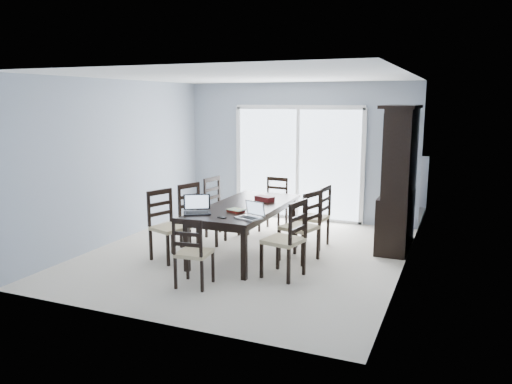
# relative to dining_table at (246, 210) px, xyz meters

# --- Properties ---
(floor) EXTENTS (5.00, 5.00, 0.00)m
(floor) POSITION_rel_dining_table_xyz_m (0.00, 0.00, -0.67)
(floor) COLOR beige
(floor) RESTS_ON ground
(ceiling) EXTENTS (5.00, 5.00, 0.00)m
(ceiling) POSITION_rel_dining_table_xyz_m (0.00, 0.00, 1.93)
(ceiling) COLOR white
(ceiling) RESTS_ON back_wall
(back_wall) EXTENTS (4.50, 0.02, 2.60)m
(back_wall) POSITION_rel_dining_table_xyz_m (0.00, 2.50, 0.63)
(back_wall) COLOR #8F9AAB
(back_wall) RESTS_ON floor
(wall_left) EXTENTS (0.02, 5.00, 2.60)m
(wall_left) POSITION_rel_dining_table_xyz_m (-2.25, 0.00, 0.63)
(wall_left) COLOR #8F9AAB
(wall_left) RESTS_ON floor
(wall_right) EXTENTS (0.02, 5.00, 2.60)m
(wall_right) POSITION_rel_dining_table_xyz_m (2.25, 0.00, 0.63)
(wall_right) COLOR #8F9AAB
(wall_right) RESTS_ON floor
(balcony) EXTENTS (4.50, 2.00, 0.10)m
(balcony) POSITION_rel_dining_table_xyz_m (0.00, 3.50, -0.72)
(balcony) COLOR gray
(balcony) RESTS_ON ground
(railing) EXTENTS (4.50, 0.06, 1.10)m
(railing) POSITION_rel_dining_table_xyz_m (0.00, 4.50, -0.12)
(railing) COLOR #99999E
(railing) RESTS_ON balcony
(dining_table) EXTENTS (1.00, 2.20, 0.75)m
(dining_table) POSITION_rel_dining_table_xyz_m (0.00, 0.00, 0.00)
(dining_table) COLOR black
(dining_table) RESTS_ON floor
(china_hutch) EXTENTS (0.50, 1.38, 2.20)m
(china_hutch) POSITION_rel_dining_table_xyz_m (2.02, 1.25, 0.40)
(china_hutch) COLOR black
(china_hutch) RESTS_ON floor
(sliding_door) EXTENTS (2.52, 0.05, 2.18)m
(sliding_door) POSITION_rel_dining_table_xyz_m (0.00, 2.48, 0.41)
(sliding_door) COLOR silver
(sliding_door) RESTS_ON floor
(chair_left_near) EXTENTS (0.57, 0.56, 1.16)m
(chair_left_near) POSITION_rel_dining_table_xyz_m (-0.99, -0.63, -0.06)
(chair_left_near) COLOR black
(chair_left_near) RESTS_ON floor
(chair_left_mid) EXTENTS (0.56, 0.55, 1.15)m
(chair_left_mid) POSITION_rel_dining_table_xyz_m (-0.91, 0.07, -0.07)
(chair_left_mid) COLOR black
(chair_left_mid) RESTS_ON floor
(chair_left_far) EXTENTS (0.51, 0.50, 1.15)m
(chair_left_far) POSITION_rel_dining_table_xyz_m (-0.85, 0.76, -0.06)
(chair_left_far) COLOR black
(chair_left_far) RESTS_ON floor
(chair_right_near) EXTENTS (0.54, 0.53, 1.19)m
(chair_right_near) POSITION_rel_dining_table_xyz_m (0.94, -0.71, -0.04)
(chair_right_near) COLOR black
(chair_right_near) RESTS_ON floor
(chair_right_mid) EXTENTS (0.56, 0.55, 1.19)m
(chair_right_mid) POSITION_rel_dining_table_xyz_m (0.91, 0.01, -0.04)
(chair_right_mid) COLOR black
(chair_right_mid) RESTS_ON floor
(chair_right_far) EXTENTS (0.47, 0.46, 1.13)m
(chair_right_far) POSITION_rel_dining_table_xyz_m (0.89, 0.78, -0.08)
(chair_right_far) COLOR black
(chair_right_far) RESTS_ON floor
(chair_end_near) EXTENTS (0.42, 0.43, 1.03)m
(chair_end_near) POSITION_rel_dining_table_xyz_m (-0.06, -1.51, -0.13)
(chair_end_near) COLOR black
(chair_end_near) RESTS_ON floor
(chair_end_far) EXTENTS (0.42, 0.43, 1.07)m
(chair_end_far) POSITION_rel_dining_table_xyz_m (-0.11, 1.54, -0.11)
(chair_end_far) COLOR black
(chair_end_far) RESTS_ON floor
(laptop_dark) EXTENTS (0.44, 0.40, 0.25)m
(laptop_dark) POSITION_rel_dining_table_xyz_m (-0.38, -0.77, 0.14)
(laptop_dark) COLOR black
(laptop_dark) RESTS_ON dining_table
(laptop_silver) EXTENTS (0.37, 0.32, 0.22)m
(laptop_silver) POSITION_rel_dining_table_xyz_m (0.38, -0.76, 0.13)
(laptop_silver) COLOR silver
(laptop_silver) RESTS_ON dining_table
(book_stack) EXTENTS (0.27, 0.23, 0.04)m
(book_stack) POSITION_rel_dining_table_xyz_m (0.06, -0.46, 0.10)
(book_stack) COLOR maroon
(book_stack) RESTS_ON dining_table
(cell_phone) EXTENTS (0.12, 0.08, 0.01)m
(cell_phone) POSITION_rel_dining_table_xyz_m (0.04, -0.86, 0.08)
(cell_phone) COLOR black
(cell_phone) RESTS_ON dining_table
(game_box) EXTENTS (0.33, 0.25, 0.07)m
(game_box) POSITION_rel_dining_table_xyz_m (0.15, 0.39, 0.11)
(game_box) COLOR #49130E
(game_box) RESTS_ON dining_table
(hot_tub) EXTENTS (2.19, 2.05, 0.95)m
(hot_tub) POSITION_rel_dining_table_xyz_m (-0.57, 3.54, -0.20)
(hot_tub) COLOR brown
(hot_tub) RESTS_ON balcony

